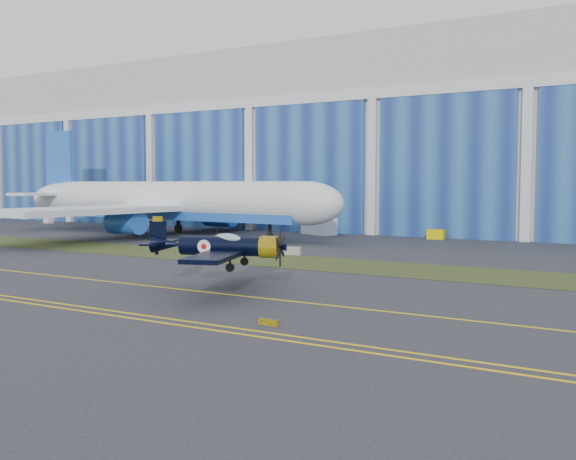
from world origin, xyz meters
The scene contains 13 objects.
ground centered at (0.00, 0.00, 0.00)m, with size 260.00×260.00×0.00m, color #30323A.
grass_median centered at (0.00, 14.00, 0.02)m, with size 260.00×10.00×0.02m, color #475128.
hangar centered at (0.00, 71.79, 14.96)m, with size 220.00×45.70×30.00m.
taxiway_centreline centered at (0.00, -5.00, 0.01)m, with size 200.00×0.20×0.02m, color yellow.
guard_board_right centered at (22.00, -12.00, 0.17)m, with size 1.20×0.15×0.35m, color yellow.
warbird centered at (12.71, -3.96, 3.23)m, with size 15.28×16.70×4.06m.
jetliner centered at (-25.14, 33.51, 11.29)m, with size 67.32×57.97×22.58m.
shipping_container centered at (-7.05, 45.77, 1.28)m, with size 5.91×2.37×2.56m, color silver.
tug centered at (10.63, 47.01, 0.67)m, with size 2.29×1.43×1.33m, color #E1CB00.
cart centered at (-65.66, 43.80, 0.57)m, with size 1.91×1.15×1.15m, color #F0CCF8.
barrier_a centered at (-3.89, 20.12, 0.45)m, with size 2.00×0.60×0.90m, color gray.
barrier_b centered at (0.07, 20.30, 0.45)m, with size 2.00×0.60×0.90m, color #969199.
barrier_c centered at (4.52, 19.08, 0.45)m, with size 2.00×0.60×0.90m, color gray.
Camera 1 is at (41.80, -41.97, 7.68)m, focal length 42.00 mm.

